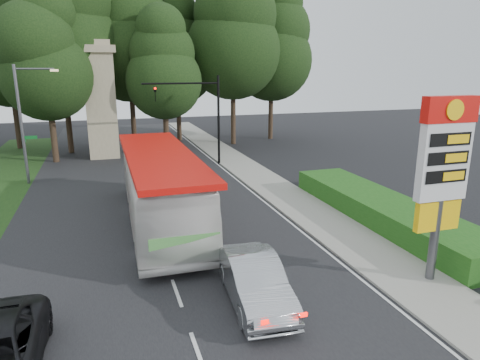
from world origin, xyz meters
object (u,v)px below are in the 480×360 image
object	(u,v)px
monument	(101,99)
transit_bus	(161,189)
traffic_signal_mast	(202,108)
gas_station_pylon	(443,166)
streetlight_signs	(24,119)
sedan_silver	(255,281)

from	to	relation	value
monument	transit_bus	xyz separation A→B (m)	(2.50, -18.71, -3.25)
traffic_signal_mast	gas_station_pylon	bearing A→B (deg)	-80.91
traffic_signal_mast	transit_bus	distance (m)	14.01
streetlight_signs	transit_bus	world-z (taller)	streetlight_signs
gas_station_pylon	streetlight_signs	size ratio (longest dim) A/B	0.86
streetlight_signs	sedan_silver	bearing A→B (deg)	-64.11
gas_station_pylon	sedan_silver	distance (m)	7.71
monument	transit_bus	bearing A→B (deg)	-82.39
transit_bus	streetlight_signs	bearing A→B (deg)	126.35
gas_station_pylon	transit_bus	distance (m)	12.99
traffic_signal_mast	streetlight_signs	bearing A→B (deg)	-171.08
monument	transit_bus	distance (m)	19.15
sedan_silver	transit_bus	bearing A→B (deg)	106.94
traffic_signal_mast	streetlight_signs	world-z (taller)	streetlight_signs
traffic_signal_mast	monument	bearing A→B (deg)	142.00
transit_bus	gas_station_pylon	bearing A→B (deg)	-45.48
monument	sedan_silver	distance (m)	28.08
streetlight_signs	transit_bus	bearing A→B (deg)	-55.06
traffic_signal_mast	sedan_silver	bearing A→B (deg)	-98.64
streetlight_signs	monument	bearing A→B (deg)	58.03
gas_station_pylon	traffic_signal_mast	xyz separation A→B (m)	(-3.52, 22.00, 0.22)
gas_station_pylon	sedan_silver	size ratio (longest dim) A/B	1.40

